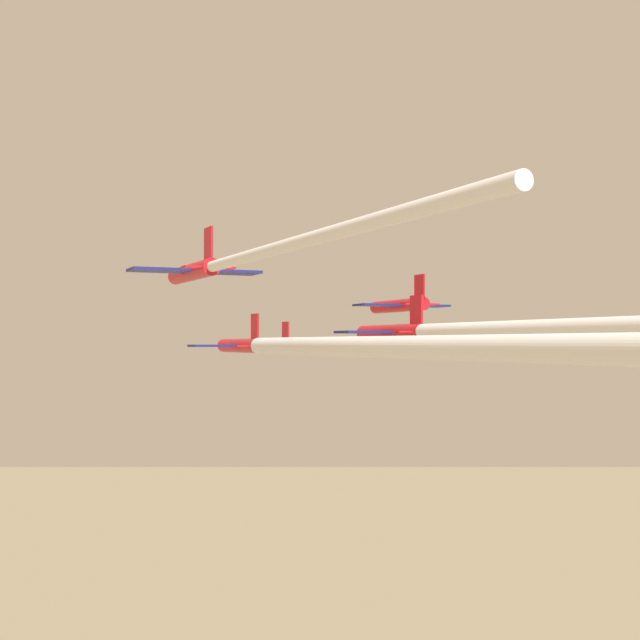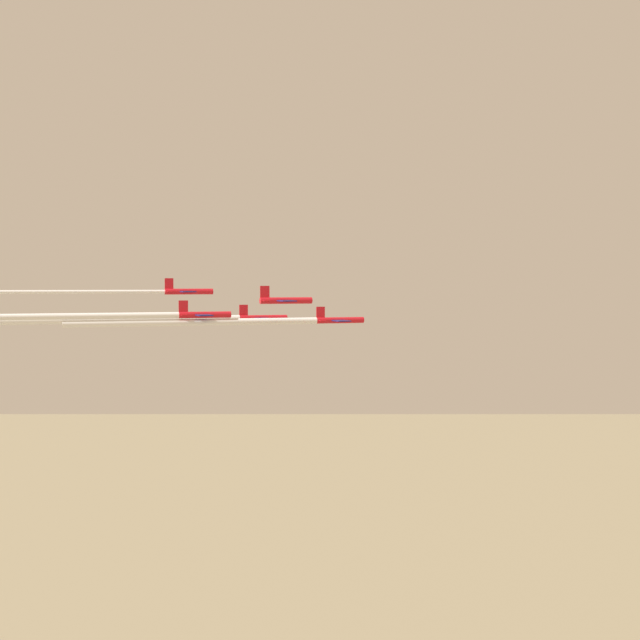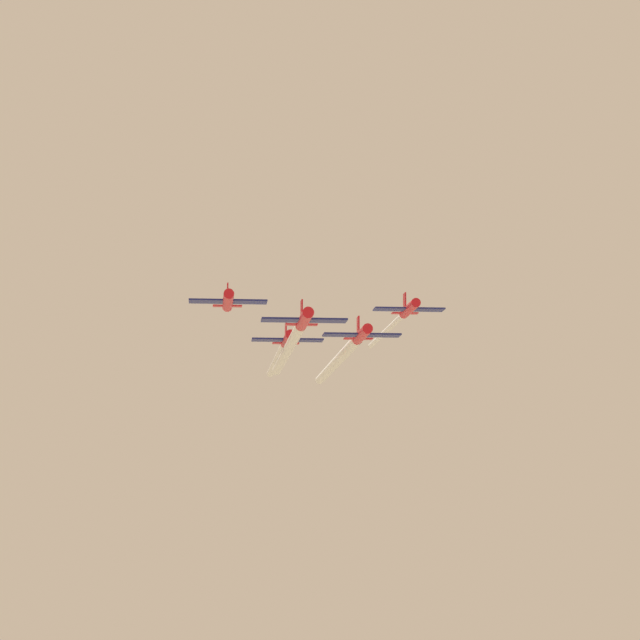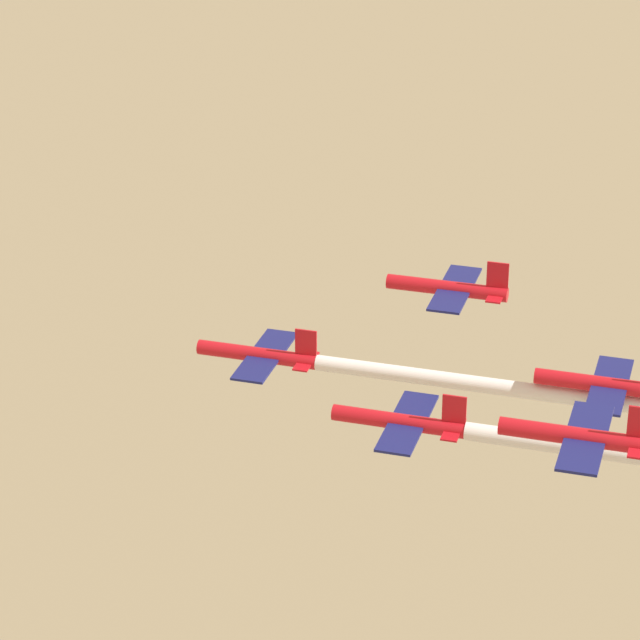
% 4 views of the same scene
% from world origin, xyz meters
% --- Properties ---
extents(jet_0, '(9.54, 9.99, 3.33)m').
position_xyz_m(jet_0, '(-1.82, 38.80, 139.27)').
color(jet_0, red).
extents(jet_1, '(9.54, 9.99, 3.33)m').
position_xyz_m(jet_1, '(-7.80, 24.24, 139.59)').
color(jet_1, red).
extents(jet_2, '(9.54, 9.99, 3.33)m').
position_xyz_m(jet_2, '(8.01, 26.50, 143.40)').
color(jet_2, red).
extents(jet_3, '(9.54, 9.99, 3.33)m').
position_xyz_m(jet_3, '(-13.78, 9.67, 144.91)').
color(jet_3, red).
extents(jet_4, '(9.54, 9.99, 3.33)m').
position_xyz_m(jet_4, '(2.02, 11.93, 140.66)').
color(jet_4, red).
extents(smoke_trail_0, '(8.06, 47.81, 1.26)m').
position_xyz_m(smoke_trail_0, '(2.23, 10.48, 139.23)').
color(smoke_trail_0, white).
extents(smoke_trail_1, '(8.49, 50.24, 1.35)m').
position_xyz_m(smoke_trail_1, '(-3.58, -5.30, 139.54)').
color(smoke_trail_1, white).
extents(smoke_trail_3, '(5.57, 34.04, 0.72)m').
position_xyz_m(smoke_trail_3, '(-10.71, -11.82, 144.87)').
color(smoke_trail_3, white).
extents(smoke_trail_4, '(6.55, 38.05, 1.14)m').
position_xyz_m(smoke_trail_4, '(5.38, -11.53, 140.62)').
color(smoke_trail_4, white).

